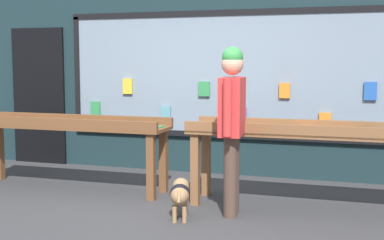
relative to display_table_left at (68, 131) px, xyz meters
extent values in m
plane|color=#38383A|center=(1.45, -0.86, -0.73)|extent=(40.00, 40.00, 0.00)
cube|color=#192D33|center=(1.45, 1.54, 1.01)|extent=(8.39, 0.20, 3.49)
cube|color=gray|center=(1.88, 1.41, 0.68)|extent=(5.08, 0.03, 1.68)
cube|color=black|center=(1.88, 1.41, 1.52)|extent=(5.16, 0.06, 0.08)
cube|color=black|center=(1.88, 1.41, -0.17)|extent=(5.16, 0.06, 0.08)
cube|color=black|center=(-0.66, 1.41, 0.68)|extent=(0.08, 0.06, 1.68)
cube|color=#338C4C|center=(-0.35, 1.37, 0.13)|extent=(0.15, 0.03, 0.25)
cube|color=yellow|center=(0.18, 1.37, 0.50)|extent=(0.14, 0.03, 0.22)
cube|color=#5999A5|center=(0.77, 1.37, 0.11)|extent=(0.14, 0.03, 0.21)
cube|color=#338C4C|center=(1.35, 1.37, 0.48)|extent=(0.16, 0.03, 0.20)
cube|color=#994CA5|center=(1.87, 1.37, 0.11)|extent=(0.16, 0.03, 0.23)
cube|color=orange|center=(2.46, 1.37, 0.47)|extent=(0.14, 0.03, 0.20)
cube|color=orange|center=(3.00, 1.37, 0.09)|extent=(0.15, 0.03, 0.19)
cube|color=#2659B2|center=(3.55, 1.37, 0.48)|extent=(0.16, 0.03, 0.23)
cube|color=black|center=(-1.36, 1.41, 0.32)|extent=(0.90, 0.04, 2.10)
cube|color=brown|center=(1.18, -0.19, -0.34)|extent=(0.09, 0.09, 0.77)
cube|color=brown|center=(-1.18, 0.19, -0.34)|extent=(0.09, 0.09, 0.77)
cube|color=brown|center=(1.18, 0.21, -0.34)|extent=(0.09, 0.09, 0.77)
cube|color=brown|center=(0.00, 0.00, 0.06)|extent=(2.56, 0.58, 0.04)
cube|color=brown|center=(0.00, -0.25, 0.12)|extent=(2.56, 0.08, 0.12)
cube|color=brown|center=(0.00, 0.25, 0.12)|extent=(2.56, 0.08, 0.12)
cube|color=#994CA5|center=(-0.79, 0.05, 0.10)|extent=(0.18, 0.22, 0.03)
cube|color=silver|center=(-0.40, -0.14, 0.10)|extent=(0.18, 0.21, 0.03)
cube|color=#338C4C|center=(0.03, -0.09, 0.10)|extent=(0.18, 0.25, 0.03)
cube|color=yellow|center=(0.37, 0.04, 0.10)|extent=(0.16, 0.20, 0.03)
cube|color=#338C4C|center=(0.77, 0.04, 0.10)|extent=(0.19, 0.25, 0.03)
cube|color=#338C4C|center=(1.15, 0.06, 0.09)|extent=(0.16, 0.20, 0.02)
cube|color=brown|center=(1.72, -0.23, -0.33)|extent=(0.09, 0.09, 0.80)
cube|color=brown|center=(1.72, 0.21, -0.33)|extent=(0.09, 0.09, 0.80)
cube|color=brown|center=(2.90, 0.00, 0.09)|extent=(2.56, 0.62, 0.04)
cube|color=brown|center=(2.90, -0.27, 0.15)|extent=(2.56, 0.08, 0.12)
cube|color=brown|center=(2.90, 0.27, 0.15)|extent=(2.56, 0.08, 0.12)
cube|color=#5999A5|center=(1.78, -0.07, 0.12)|extent=(0.14, 0.19, 0.02)
cube|color=#338C4C|center=(2.03, 0.17, 0.12)|extent=(0.20, 0.22, 0.02)
cube|color=#994CA5|center=(2.34, -0.05, 0.12)|extent=(0.17, 0.24, 0.03)
cube|color=#338C4C|center=(2.59, 0.07, 0.12)|extent=(0.16, 0.21, 0.02)
cube|color=orange|center=(2.88, 0.12, 0.13)|extent=(0.16, 0.24, 0.03)
cube|color=yellow|center=(3.18, -0.05, 0.12)|extent=(0.17, 0.20, 0.02)
cube|color=black|center=(3.50, 0.17, 0.13)|extent=(0.17, 0.22, 0.03)
cylinder|color=#4C382D|center=(2.20, -0.57, -0.31)|extent=(0.14, 0.14, 0.84)
cylinder|color=#4C382D|center=(2.19, -0.41, -0.31)|extent=(0.14, 0.14, 0.84)
cube|color=red|center=(2.20, -0.49, 0.40)|extent=(0.26, 0.49, 0.59)
cylinder|color=red|center=(2.22, -0.78, 0.42)|extent=(0.09, 0.09, 0.56)
cylinder|color=red|center=(2.17, -0.19, 0.42)|extent=(0.09, 0.09, 0.56)
sphere|color=tan|center=(2.20, -0.49, 0.83)|extent=(0.23, 0.23, 0.23)
sphere|color=#338C3F|center=(2.20, -0.49, 0.90)|extent=(0.22, 0.22, 0.22)
ellipsoid|color=#99724C|center=(1.74, -0.81, -0.48)|extent=(0.28, 0.38, 0.20)
ellipsoid|color=black|center=(1.74, -0.81, -0.47)|extent=(0.25, 0.25, 0.21)
sphere|color=#99724C|center=(1.69, -0.61, -0.44)|extent=(0.18, 0.18, 0.18)
cylinder|color=#99724C|center=(1.80, -1.00, -0.45)|extent=(0.05, 0.10, 0.12)
cylinder|color=#99724C|center=(1.76, -0.70, -0.65)|extent=(0.04, 0.04, 0.16)
cylinder|color=#99724C|center=(1.67, -0.73, -0.65)|extent=(0.04, 0.04, 0.16)
cylinder|color=#99724C|center=(1.82, -0.90, -0.65)|extent=(0.04, 0.04, 0.16)
cylinder|color=#99724C|center=(1.73, -0.92, -0.65)|extent=(0.04, 0.04, 0.16)
camera|label=1|loc=(3.47, -5.77, 0.86)|focal=50.00mm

